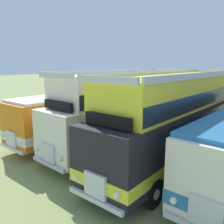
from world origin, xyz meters
name	(u,v)px	position (x,y,z in m)	size (l,w,h in m)	color
bus_first_in_row	(83,111)	(-13.16, -0.19, 1.75)	(2.64, 10.14, 2.99)	orange
bus_second_in_row	(128,107)	(-9.87, 0.35, 2.36)	(2.93, 11.05, 4.52)	silver
bus_third_in_row	(178,116)	(-6.58, -0.04, 2.36)	(2.63, 11.64, 4.52)	black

